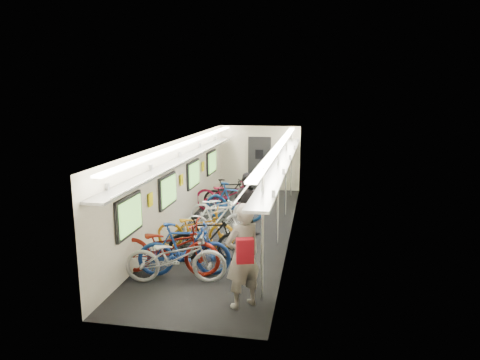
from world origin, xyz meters
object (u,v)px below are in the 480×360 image
at_px(passenger_near, 243,256).
at_px(passenger_mid, 248,203).
at_px(bicycle_0, 176,257).
at_px(bicycle_1, 184,249).
at_px(backpack, 245,251).

xyz_separation_m(passenger_near, passenger_mid, (-0.55, 3.86, -0.11)).
height_order(bicycle_0, passenger_mid, passenger_mid).
distance_m(bicycle_0, bicycle_1, 0.31).
bearing_deg(passenger_near, bicycle_1, -80.04).
bearing_deg(bicycle_0, passenger_mid, -25.82).
xyz_separation_m(bicycle_0, passenger_mid, (0.88, 3.15, 0.30)).
relative_size(bicycle_1, backpack, 4.88).
distance_m(bicycle_1, backpack, 2.39).
bearing_deg(passenger_mid, bicycle_0, 109.46).
height_order(bicycle_1, backpack, backpack).
height_order(passenger_mid, backpack, passenger_mid).
distance_m(bicycle_0, passenger_near, 1.65).
height_order(bicycle_0, bicycle_1, bicycle_1).
bearing_deg(bicycle_0, passenger_near, -126.72).
distance_m(passenger_near, backpack, 0.79).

